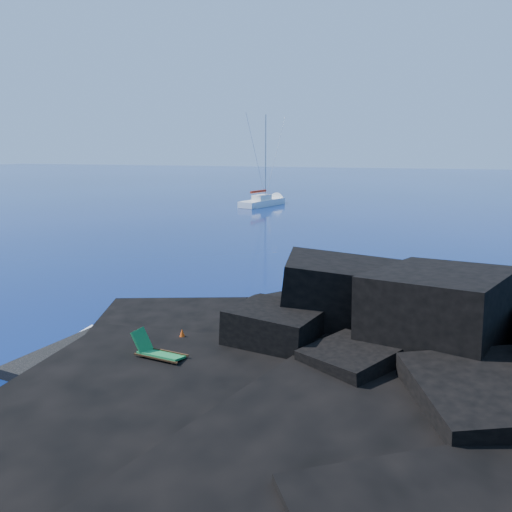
{
  "coord_description": "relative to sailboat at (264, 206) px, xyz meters",
  "views": [
    {
      "loc": [
        13.27,
        -13.29,
        7.34
      ],
      "look_at": [
        4.55,
        10.19,
        2.0
      ],
      "focal_mm": 35.0,
      "sensor_mm": 36.0,
      "label": 1
    }
  ],
  "objects": [
    {
      "name": "deck_chair",
      "position": [
        14.09,
        -49.85,
        0.95
      ],
      "size": [
        1.82,
        0.93,
        1.21
      ],
      "primitive_type": null,
      "rotation": [
        0.0,
        0.0,
        -0.09
      ],
      "color": "#1A7639",
      "rests_on": "beach"
    },
    {
      "name": "headland",
      "position": [
        22.11,
        -46.91,
        0.0
      ],
      "size": [
        24.0,
        24.0,
        3.6
      ],
      "primitive_type": null,
      "color": "black",
      "rests_on": "ground"
    },
    {
      "name": "marker_cone",
      "position": [
        13.82,
        -47.93,
        0.64
      ],
      "size": [
        0.43,
        0.43,
        0.57
      ],
      "primitive_type": "cone",
      "rotation": [
        0.0,
        0.0,
        0.15
      ],
      "color": "#E0450B",
      "rests_on": "beach"
    },
    {
      "name": "sunbather",
      "position": [
        14.72,
        -50.13,
        0.51
      ],
      "size": [
        1.61,
        0.55,
        0.23
      ],
      "primitive_type": null,
      "rotation": [
        0.0,
        0.0,
        0.09
      ],
      "color": "#E7BA79",
      "rests_on": "towel"
    },
    {
      "name": "ground",
      "position": [
        9.11,
        -49.91,
        0.0
      ],
      "size": [
        400.0,
        400.0,
        0.0
      ],
      "primitive_type": "plane",
      "color": "#031039",
      "rests_on": "ground"
    },
    {
      "name": "beach",
      "position": [
        13.61,
        -49.41,
        0.0
      ],
      "size": [
        9.08,
        6.86,
        0.7
      ],
      "primitive_type": "cube",
      "rotation": [
        0.0,
        0.0,
        -0.1
      ],
      "color": "black",
      "rests_on": "ground"
    },
    {
      "name": "towel",
      "position": [
        14.72,
        -50.13,
        0.37
      ],
      "size": [
        1.73,
        0.93,
        0.04
      ],
      "primitive_type": "cube",
      "rotation": [
        0.0,
        0.0,
        0.09
      ],
      "color": "white",
      "rests_on": "beach"
    },
    {
      "name": "surf_foam",
      "position": [
        14.11,
        -44.91,
        0.0
      ],
      "size": [
        10.0,
        8.0,
        0.06
      ],
      "primitive_type": null,
      "color": "white",
      "rests_on": "ground"
    },
    {
      "name": "sailboat",
      "position": [
        0.0,
        0.0,
        0.0
      ],
      "size": [
        4.86,
        11.65,
        11.96
      ],
      "primitive_type": null,
      "rotation": [
        0.0,
        0.0,
        -0.22
      ],
      "color": "white",
      "rests_on": "ground"
    }
  ]
}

